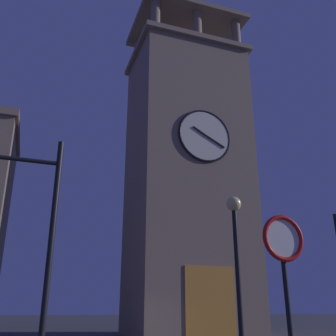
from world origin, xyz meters
The scene contains 4 objects.
clocktower centered at (-3.94, -5.93, 10.87)m, with size 8.63×6.80×27.19m.
traffic_signal_far centered at (7.14, 8.48, 3.92)m, with size 3.92×0.41×6.02m.
street_lamp centered at (0.83, 9.08, 3.33)m, with size 0.44×0.44×4.73m.
no_horn_sign centered at (2.49, 13.59, 2.40)m, with size 0.78×0.14×3.05m.
Camera 1 is at (6.43, 19.04, 1.56)m, focal length 41.59 mm.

